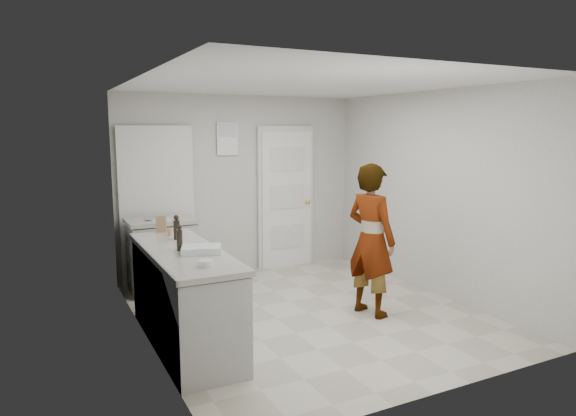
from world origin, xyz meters
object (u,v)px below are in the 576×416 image
spice_jar (170,232)px  oil_cruet_a (177,228)px  egg_bowl (206,263)px  person (371,240)px  cake_mix_box (161,224)px  baking_dish (201,250)px  oil_cruet_b (180,238)px

spice_jar → oil_cruet_a: size_ratio=0.32×
oil_cruet_a → egg_bowl: (-0.06, -1.13, -0.10)m
person → cake_mix_box: bearing=48.5°
person → baking_dish: size_ratio=4.07×
person → spice_jar: bearing=53.3°
person → egg_bowl: person is taller
spice_jar → oil_cruet_a: oil_cruet_a is taller
egg_bowl → oil_cruet_b: bearing=93.8°
oil_cruet_a → egg_bowl: size_ratio=2.00×
cake_mix_box → baking_dish: size_ratio=0.45×
spice_jar → oil_cruet_a: (0.02, -0.21, 0.08)m
cake_mix_box → baking_dish: (0.10, -1.10, -0.06)m
baking_dish → person: bearing=2.6°
oil_cruet_b → spice_jar: bearing=83.2°
cake_mix_box → spice_jar: (0.04, -0.22, -0.05)m
person → oil_cruet_a: bearing=58.6°
spice_jar → baking_dish: (0.07, -0.88, -0.01)m
cake_mix_box → oil_cruet_a: oil_cruet_a is taller
cake_mix_box → spice_jar: size_ratio=2.28×
oil_cruet_a → baking_dish: size_ratio=0.61×
oil_cruet_b → egg_bowl: (0.04, -0.63, -0.09)m
cake_mix_box → spice_jar: 0.23m
spice_jar → baking_dish: bearing=-85.7°
cake_mix_box → baking_dish: bearing=-64.3°
person → spice_jar: 2.16m
baking_dish → spice_jar: bearing=94.3°
baking_dish → oil_cruet_b: bearing=131.0°
oil_cruet_a → oil_cruet_b: size_ratio=1.04×
oil_cruet_a → baking_dish: oil_cruet_a is taller
baking_dish → egg_bowl: bearing=-103.1°
cake_mix_box → oil_cruet_b: size_ratio=0.76×
oil_cruet_a → egg_bowl: bearing=-93.0°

